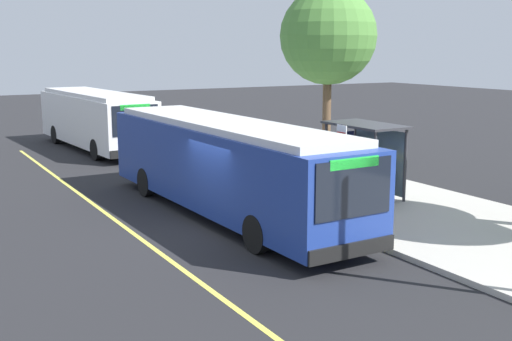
% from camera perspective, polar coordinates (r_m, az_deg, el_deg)
% --- Properties ---
extents(ground_plane, '(120.00, 120.00, 0.00)m').
position_cam_1_polar(ground_plane, '(18.41, -3.47, -5.31)').
color(ground_plane, '#232326').
extents(sidewalk_curb, '(44.00, 6.40, 0.15)m').
position_cam_1_polar(sidewalk_curb, '(21.64, 10.92, -2.84)').
color(sidewalk_curb, '#B7B2A8').
rests_on(sidewalk_curb, ground_plane).
extents(lane_stripe_center, '(36.00, 0.14, 0.01)m').
position_cam_1_polar(lane_stripe_center, '(17.59, -9.93, -6.22)').
color(lane_stripe_center, '#E0D64C').
rests_on(lane_stripe_center, ground_plane).
extents(transit_bus_main, '(12.37, 2.87, 2.95)m').
position_cam_1_polar(transit_bus_main, '(19.74, -2.76, 0.62)').
color(transit_bus_main, navy).
rests_on(transit_bus_main, ground_plane).
extents(transit_bus_second, '(10.66, 3.20, 2.95)m').
position_cam_1_polar(transit_bus_second, '(33.82, -14.09, 4.55)').
color(transit_bus_second, white).
rests_on(transit_bus_second, ground_plane).
extents(bus_shelter, '(2.90, 1.60, 2.48)m').
position_cam_1_polar(bus_shelter, '(22.15, 9.66, 2.37)').
color(bus_shelter, '#333338').
rests_on(bus_shelter, sidewalk_curb).
extents(waiting_bench, '(1.60, 0.48, 0.95)m').
position_cam_1_polar(waiting_bench, '(22.24, 9.94, -0.97)').
color(waiting_bench, brown).
rests_on(waiting_bench, sidewalk_curb).
extents(route_sign_post, '(0.44, 0.08, 2.80)m').
position_cam_1_polar(route_sign_post, '(18.85, 7.61, 1.09)').
color(route_sign_post, '#333338').
rests_on(route_sign_post, sidewalk_curb).
extents(pedestrian_commuter, '(0.24, 0.40, 1.69)m').
position_cam_1_polar(pedestrian_commuter, '(18.86, 8.31, -1.52)').
color(pedestrian_commuter, '#282D47').
rests_on(pedestrian_commuter, sidewalk_curb).
extents(street_tree_near_shelter, '(4.03, 4.03, 7.48)m').
position_cam_1_polar(street_tree_near_shelter, '(27.28, 6.45, 11.75)').
color(street_tree_near_shelter, brown).
rests_on(street_tree_near_shelter, sidewalk_curb).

